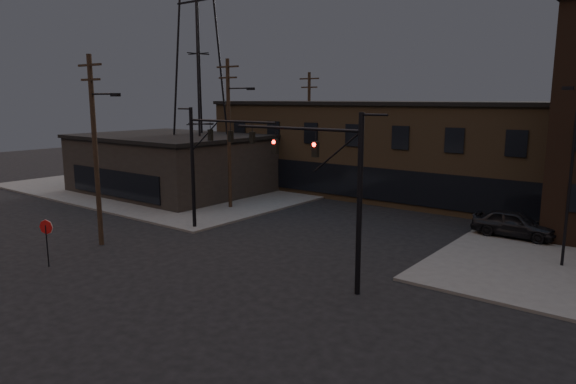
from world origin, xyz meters
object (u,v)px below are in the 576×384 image
object	(u,v)px
traffic_signal_near	(337,182)
stop_sign	(46,232)
traffic_signal_far	(206,155)
parked_car_lot_a	(514,224)
car_crossing	(455,200)

from	to	relation	value
traffic_signal_near	stop_sign	xyz separation A→B (m)	(-13.36, -6.49, -3.09)
traffic_signal_near	traffic_signal_far	size ratio (longest dim) A/B	1.00
stop_sign	parked_car_lot_a	distance (m)	26.82
traffic_signal_near	stop_sign	size ratio (longest dim) A/B	3.23
parked_car_lot_a	traffic_signal_far	bearing A→B (deg)	123.06
stop_sign	car_crossing	distance (m)	28.90
stop_sign	traffic_signal_near	bearing A→B (deg)	25.90
parked_car_lot_a	car_crossing	world-z (taller)	parked_car_lot_a
traffic_signal_far	car_crossing	size ratio (longest dim) A/B	1.74
parked_car_lot_a	car_crossing	bearing A→B (deg)	44.66
stop_sign	car_crossing	xyz separation A→B (m)	(11.59, 26.45, -1.09)
stop_sign	parked_car_lot_a	world-z (taller)	stop_sign
traffic_signal_far	stop_sign	xyz separation A→B (m)	(-1.28, -9.99, -3.17)
traffic_signal_near	stop_sign	bearing A→B (deg)	-154.10
traffic_signal_far	car_crossing	bearing A→B (deg)	57.94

